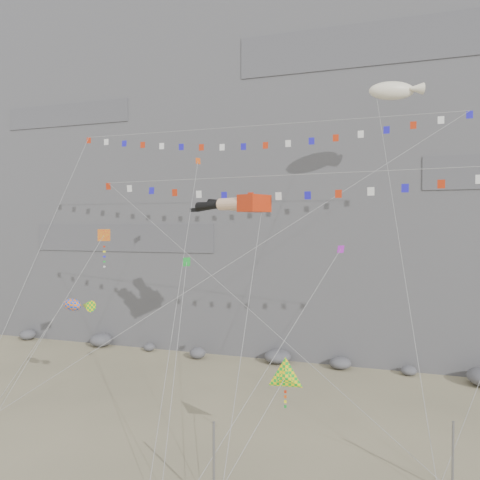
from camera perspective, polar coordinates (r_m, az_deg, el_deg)
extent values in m
plane|color=tan|center=(31.80, -3.19, -23.00)|extent=(120.00, 120.00, 0.00)
cube|color=slate|center=(60.98, 8.03, 12.74)|extent=(80.00, 28.00, 50.00)
cylinder|color=gray|center=(24.11, -3.21, -25.89)|extent=(0.12, 0.12, 4.24)
cylinder|color=gray|center=(27.53, 24.52, -23.03)|extent=(0.12, 0.12, 3.67)
cube|color=red|center=(33.77, 1.74, 4.48)|extent=(2.25, 2.53, 1.23)
cylinder|color=beige|center=(34.54, -1.18, 4.42)|extent=(2.27, 1.70, 0.91)
sphere|color=black|center=(35.28, -2.40, 4.36)|extent=(0.83, 0.83, 0.83)
cone|color=black|center=(36.16, -3.77, 4.18)|extent=(2.58, 1.74, 0.85)
cube|color=black|center=(37.38, -5.52, 3.66)|extent=(0.88, 0.67, 0.30)
cylinder|color=beige|center=(35.44, 0.21, 4.35)|extent=(2.27, 1.70, 0.91)
sphere|color=black|center=(36.15, -1.01, 4.29)|extent=(0.83, 0.83, 0.83)
cone|color=black|center=(37.02, -2.38, 4.41)|extent=(2.59, 1.74, 0.91)
cube|color=black|center=(38.22, -4.13, 4.19)|extent=(0.88, 0.67, 0.30)
cylinder|color=gray|center=(27.68, 0.02, -10.39)|extent=(0.03, 0.03, 20.05)
cylinder|color=gray|center=(35.03, -13.62, -2.34)|extent=(0.03, 0.03, 30.54)
cylinder|color=gray|center=(29.63, 13.95, -7.69)|extent=(0.03, 0.03, 20.33)
cylinder|color=gray|center=(36.93, -22.00, -9.30)|extent=(0.03, 0.03, 15.01)
cylinder|color=gray|center=(36.43, -24.33, -13.44)|extent=(0.03, 0.03, 9.55)
cylinder|color=gray|center=(25.08, 1.00, -23.42)|extent=(0.03, 0.03, 7.70)
cylinder|color=gray|center=(31.78, 19.99, -0.67)|extent=(0.03, 0.03, 28.32)
cylinder|color=gray|center=(31.67, -7.38, -5.36)|extent=(0.03, 0.03, 24.85)
cylinder|color=gray|center=(27.37, 4.28, -13.92)|extent=(0.03, 0.03, 16.85)
cylinder|color=gray|center=(28.01, -7.84, -14.43)|extent=(0.03, 0.03, 13.02)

